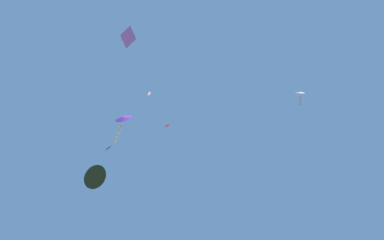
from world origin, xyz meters
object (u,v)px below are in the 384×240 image
(kite_purple_diamond, at_px, (128,38))
(kite_black_diamond, at_px, (108,148))
(kite_pink_box, at_px, (149,94))
(kite_black_delta, at_px, (95,177))
(kite_magenta_diamond, at_px, (167,126))
(kite_pink_delta, at_px, (300,93))
(kite_purple_delta, at_px, (123,119))

(kite_purple_diamond, xyz_separation_m, kite_black_diamond, (-4.73, 13.51, -1.58))
(kite_pink_box, bearing_deg, kite_black_delta, -87.92)
(kite_pink_box, relative_size, kite_magenta_diamond, 2.00)
(kite_black_diamond, bearing_deg, kite_pink_delta, 6.30)
(kite_magenta_diamond, bearing_deg, kite_pink_delta, -12.59)
(kite_pink_delta, xyz_separation_m, kite_black_diamond, (-22.74, -2.51, -9.08))
(kite_pink_box, xyz_separation_m, kite_black_diamond, (-3.51, -1.49, -8.54))
(kite_pink_box, distance_m, kite_purple_delta, 10.31)
(kite_purple_delta, relative_size, kite_magenta_diamond, 4.48)
(kite_pink_box, relative_size, kite_purple_diamond, 1.29)
(kite_pink_delta, bearing_deg, kite_black_delta, -140.30)
(kite_purple_delta, distance_m, kite_magenta_diamond, 13.27)
(kite_pink_delta, height_order, kite_purple_diamond, kite_pink_delta)
(kite_magenta_diamond, bearing_deg, kite_purple_diamond, -91.90)
(kite_purple_delta, height_order, kite_magenta_diamond, kite_magenta_diamond)
(kite_pink_delta, relative_size, kite_black_diamond, 2.97)
(kite_black_diamond, bearing_deg, kite_purple_delta, -61.51)
(kite_black_delta, xyz_separation_m, kite_black_diamond, (-4.03, 13.02, 9.13))
(kite_pink_delta, bearing_deg, kite_pink_box, -176.96)
(kite_purple_delta, bearing_deg, kite_pink_delta, 19.98)
(kite_purple_diamond, bearing_deg, kite_pink_delta, 41.66)
(kite_pink_delta, xyz_separation_m, kite_magenta_diamond, (-17.34, 3.88, -2.11))
(kite_magenta_diamond, bearing_deg, kite_purple_delta, -103.98)
(kite_purple_delta, xyz_separation_m, kite_magenta_diamond, (2.79, 11.19, 6.55))
(kite_purple_diamond, bearing_deg, kite_black_diamond, 109.31)
(kite_pink_delta, xyz_separation_m, kite_pink_box, (-19.23, -1.02, -0.54))
(kite_purple_diamond, bearing_deg, kite_pink_box, 94.68)
(kite_purple_delta, xyz_separation_m, kite_black_diamond, (-2.61, 4.81, -0.42))
(kite_black_diamond, bearing_deg, kite_black_delta, -72.78)
(kite_black_diamond, bearing_deg, kite_pink_box, 23.02)
(kite_pink_delta, bearing_deg, kite_purple_diamond, -138.34)
(kite_purple_delta, bearing_deg, kite_black_diamond, 118.49)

